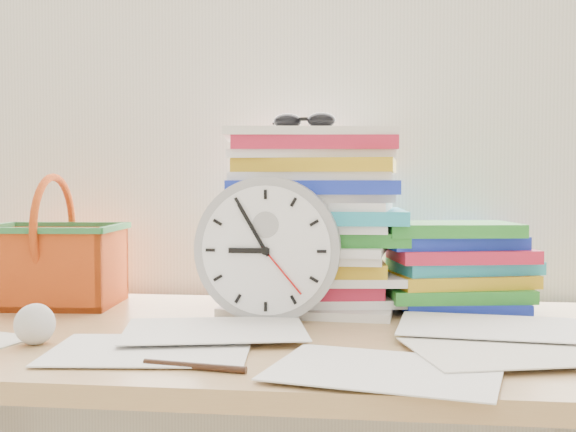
# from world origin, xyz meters

# --- Properties ---
(curtain) EXTENTS (2.40, 0.01, 2.50)m
(curtain) POSITION_xyz_m (0.00, 1.98, 1.30)
(curtain) COLOR white
(curtain) RESTS_ON room_shell
(desk) EXTENTS (1.40, 0.70, 0.75)m
(desk) POSITION_xyz_m (0.00, 1.60, 0.68)
(desk) COLOR tan
(desk) RESTS_ON ground
(paper_stack) EXTENTS (0.36, 0.30, 0.35)m
(paper_stack) POSITION_xyz_m (0.08, 1.83, 0.92)
(paper_stack) COLOR white
(paper_stack) RESTS_ON desk
(clock) EXTENTS (0.26, 0.05, 0.26)m
(clock) POSITION_xyz_m (0.02, 1.68, 0.88)
(clock) COLOR #9D9D9D
(clock) RESTS_ON desk
(sunglasses) EXTENTS (0.16, 0.14, 0.03)m
(sunglasses) POSITION_xyz_m (0.08, 1.79, 1.11)
(sunglasses) COLOR black
(sunglasses) RESTS_ON paper_stack
(book_stack) EXTENTS (0.32, 0.27, 0.17)m
(book_stack) POSITION_xyz_m (0.36, 1.83, 0.84)
(book_stack) COLOR white
(book_stack) RESTS_ON desk
(basket) EXTENTS (0.27, 0.22, 0.26)m
(basket) POSITION_xyz_m (-0.43, 1.79, 0.88)
(basket) COLOR #DA5115
(basket) RESTS_ON desk
(crumpled_ball) EXTENTS (0.06, 0.06, 0.06)m
(crumpled_ball) POSITION_xyz_m (-0.30, 1.45, 0.78)
(crumpled_ball) COLOR silver
(crumpled_ball) RESTS_ON desk
(pen) EXTENTS (0.15, 0.03, 0.01)m
(pen) POSITION_xyz_m (-0.02, 1.34, 0.75)
(pen) COLOR black
(pen) RESTS_ON desk
(scattered_papers) EXTENTS (1.26, 0.42, 0.02)m
(scattered_papers) POSITION_xyz_m (0.00, 1.60, 0.76)
(scattered_papers) COLOR white
(scattered_papers) RESTS_ON desk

